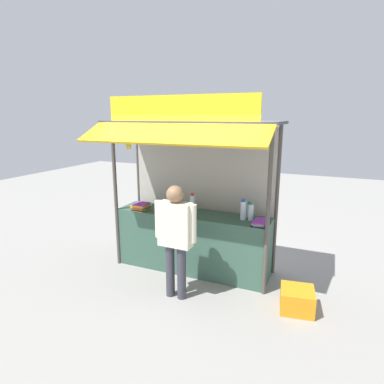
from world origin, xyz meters
The scene contains 14 objects.
ground_plane centered at (0.00, 0.00, 0.00)m, with size 20.00×20.00×0.00m, color gray.
stall_counter centered at (0.00, 0.00, 0.49)m, with size 2.50×0.58×0.97m, color #385B4C.
stall_structure centered at (0.00, 0.11, 1.66)m, with size 2.70×1.44×2.77m.
water_bottle_rear_center centered at (0.83, 0.02, 1.12)m, with size 0.09×0.09×0.32m.
water_bottle_mid_right centered at (0.88, 0.15, 1.09)m, with size 0.07×0.07×0.25m.
water_bottle_far_right centered at (0.94, 0.02, 1.10)m, with size 0.08×0.08×0.28m.
water_bottle_front_right centered at (-0.04, 0.10, 1.11)m, with size 0.09×0.09×0.31m.
magazine_stack_center centered at (-0.85, -0.16, 1.03)m, with size 0.26×0.30×0.11m.
magazine_stack_left centered at (-0.27, -0.07, 0.99)m, with size 0.23×0.26×0.04m.
magazine_stack_front_left centered at (1.11, -0.13, 1.00)m, with size 0.21×0.33×0.07m.
banana_bunch_rightmost centered at (-0.88, -0.39, 2.07)m, with size 0.10×0.09×0.30m.
banana_bunch_inner_right centered at (-0.08, -0.39, 2.12)m, with size 0.10×0.10×0.24m.
vendor_person centered at (0.13, -0.86, 0.97)m, with size 0.61×0.23×1.61m.
plastic_crate centered at (1.73, -0.52, 0.15)m, with size 0.42×0.42×0.30m, color orange.
Camera 1 is at (1.99, -4.56, 2.50)m, focal length 30.39 mm.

